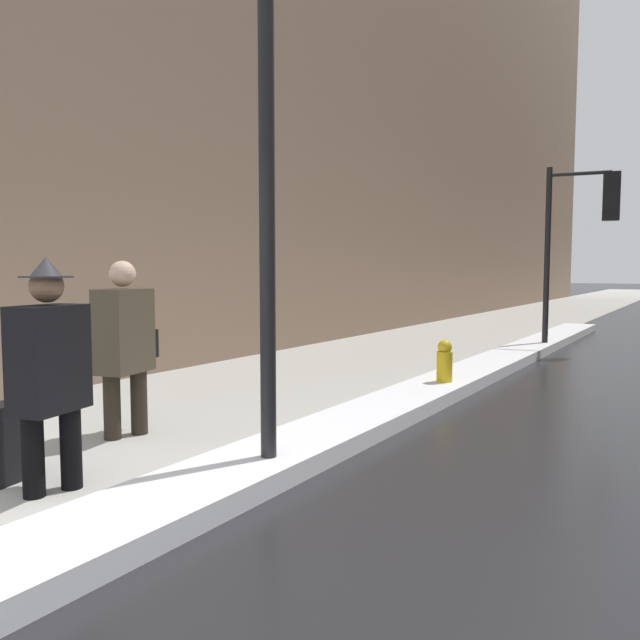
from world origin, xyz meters
The scene contains 9 objects.
sidewalk_slab centered at (-2.00, 15.00, 0.01)m, with size 4.00×80.00×0.01m.
snow_bank_curb centered at (0.23, 7.19, 0.08)m, with size 0.77×17.70×0.16m.
building_facade_left centered at (-7.00, 20.00, 9.08)m, with size 6.00×36.00×18.17m.
lamp_post centered at (0.33, 2.10, 2.60)m, with size 0.28×0.28×4.27m.
traffic_light_near centered at (1.09, 11.18, 2.57)m, with size 1.31×0.44×3.56m.
pedestrian_nearside centered at (-0.75, 1.00, 0.92)m, with size 0.40×0.57×1.68m.
pedestrian_with_shoulder_bag centered at (-1.50, 2.30, 0.93)m, with size 0.42×0.78×1.67m.
rolling_suitcase centered at (-1.25, 0.98, 0.30)m, with size 0.29×0.40×0.95m.
fire_hydrant centered at (0.30, 5.87, 0.35)m, with size 0.20×0.20×0.70m.
Camera 1 is at (3.14, -1.64, 1.58)m, focal length 35.00 mm.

